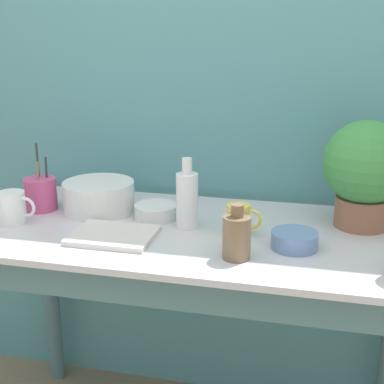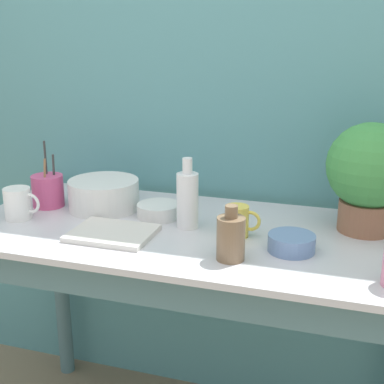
{
  "view_description": "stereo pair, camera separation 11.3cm",
  "coord_description": "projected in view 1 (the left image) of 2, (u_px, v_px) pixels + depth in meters",
  "views": [
    {
      "loc": [
        0.36,
        -1.18,
        1.45
      ],
      "look_at": [
        0.0,
        0.33,
        0.97
      ],
      "focal_mm": 50.0,
      "sensor_mm": 36.0,
      "label": 1
    },
    {
      "loc": [
        0.47,
        -1.15,
        1.45
      ],
      "look_at": [
        0.0,
        0.33,
        0.97
      ],
      "focal_mm": 50.0,
      "sensor_mm": 36.0,
      "label": 2
    }
  ],
  "objects": [
    {
      "name": "bowl_wash_large",
      "position": [
        99.0,
        196.0,
        1.81
      ],
      "size": [
        0.24,
        0.24,
        0.1
      ],
      "color": "silver",
      "rests_on": "counter_table"
    },
    {
      "name": "wall_back",
      "position": [
        217.0,
        99.0,
        1.91
      ],
      "size": [
        6.0,
        0.05,
        2.4
      ],
      "color": "teal",
      "rests_on": "ground_plane"
    },
    {
      "name": "counter_table",
      "position": [
        190.0,
        280.0,
        1.68
      ],
      "size": [
        1.43,
        0.66,
        0.85
      ],
      "color": "slate",
      "rests_on": "ground_plane"
    },
    {
      "name": "mug_yellow",
      "position": [
        239.0,
        220.0,
        1.6
      ],
      "size": [
        0.11,
        0.07,
        0.09
      ],
      "color": "#E5CC4C",
      "rests_on": "counter_table"
    },
    {
      "name": "tray_board",
      "position": [
        113.0,
        235.0,
        1.59
      ],
      "size": [
        0.24,
        0.19,
        0.02
      ],
      "color": "beige",
      "rests_on": "counter_table"
    },
    {
      "name": "bottle_tall",
      "position": [
        187.0,
        199.0,
        1.65
      ],
      "size": [
        0.07,
        0.07,
        0.22
      ],
      "color": "white",
      "rests_on": "counter_table"
    },
    {
      "name": "bowl_small_enamel_white",
      "position": [
        156.0,
        211.0,
        1.75
      ],
      "size": [
        0.14,
        0.14,
        0.05
      ],
      "color": "silver",
      "rests_on": "counter_table"
    },
    {
      "name": "bowl_small_blue",
      "position": [
        294.0,
        240.0,
        1.51
      ],
      "size": [
        0.13,
        0.13,
        0.05
      ],
      "color": "#6684B2",
      "rests_on": "counter_table"
    },
    {
      "name": "potted_plant",
      "position": [
        365.0,
        169.0,
        1.63
      ],
      "size": [
        0.26,
        0.26,
        0.34
      ],
      "color": "#8C5B42",
      "rests_on": "counter_table"
    },
    {
      "name": "utensil_cup",
      "position": [
        41.0,
        194.0,
        1.82
      ],
      "size": [
        0.11,
        0.11,
        0.23
      ],
      "color": "#CC4C7F",
      "rests_on": "counter_table"
    },
    {
      "name": "bottle_short",
      "position": [
        237.0,
        236.0,
        1.43
      ],
      "size": [
        0.08,
        0.08,
        0.15
      ],
      "color": "brown",
      "rests_on": "counter_table"
    },
    {
      "name": "mug_white",
      "position": [
        13.0,
        208.0,
        1.7
      ],
      "size": [
        0.13,
        0.09,
        0.1
      ],
      "color": "white",
      "rests_on": "counter_table"
    }
  ]
}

